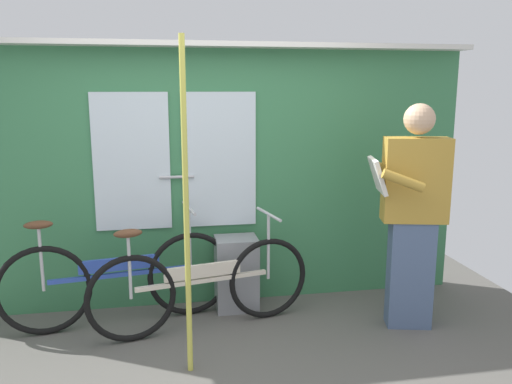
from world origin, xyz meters
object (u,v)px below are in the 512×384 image
object	(u,v)px
bicycle_near_door	(119,279)
bicycle_leaning_behind	(202,285)
passenger_reading_newspaper	(412,212)
trash_bin_by_wall	(236,273)
handrail_pole	(186,212)

from	to	relation	value
bicycle_near_door	bicycle_leaning_behind	world-z (taller)	bicycle_near_door
bicycle_near_door	passenger_reading_newspaper	distance (m)	2.28
trash_bin_by_wall	handrail_pole	distance (m)	1.26
bicycle_leaning_behind	handrail_pole	bearing A→B (deg)	-114.00
trash_bin_by_wall	handrail_pole	world-z (taller)	handrail_pole
passenger_reading_newspaper	trash_bin_by_wall	xyz separation A→B (m)	(-1.25, 0.54, -0.59)
bicycle_leaning_behind	trash_bin_by_wall	size ratio (longest dim) A/B	2.78
passenger_reading_newspaper	trash_bin_by_wall	world-z (taller)	passenger_reading_newspaper
handrail_pole	passenger_reading_newspaper	bearing A→B (deg)	12.38
passenger_reading_newspaper	handrail_pole	xyz separation A→B (m)	(-1.69, -0.37, 0.16)
passenger_reading_newspaper	trash_bin_by_wall	distance (m)	1.49
bicycle_near_door	handrail_pole	world-z (taller)	handrail_pole
trash_bin_by_wall	handrail_pole	size ratio (longest dim) A/B	0.29
handrail_pole	bicycle_leaning_behind	bearing A→B (deg)	77.90
passenger_reading_newspaper	trash_bin_by_wall	bearing A→B (deg)	-10.39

